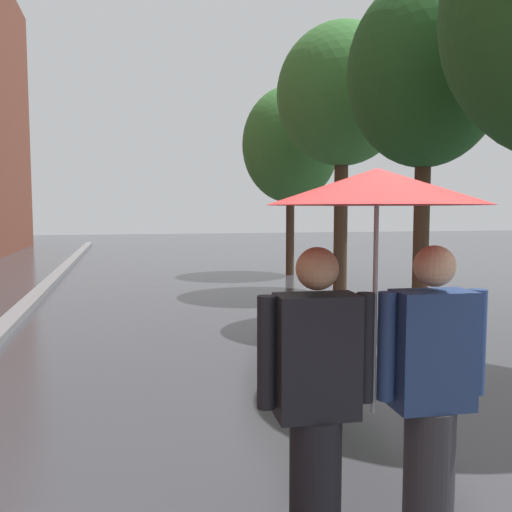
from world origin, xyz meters
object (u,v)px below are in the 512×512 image
at_px(street_tree_3, 291,145).
at_px(street_tree_2, 342,96).
at_px(street_tree_1, 425,74).
at_px(couple_under_umbrella, 376,307).

bearing_deg(street_tree_3, street_tree_2, -88.99).
xyz_separation_m(street_tree_1, street_tree_2, (0.03, 3.36, 0.34)).
relative_size(street_tree_3, couple_under_umbrella, 2.59).
bearing_deg(street_tree_2, couple_under_umbrella, -111.61).
xyz_separation_m(street_tree_2, street_tree_3, (-0.06, 3.50, -0.64)).
relative_size(street_tree_2, street_tree_3, 1.11).
xyz_separation_m(street_tree_3, couple_under_umbrella, (-3.36, -12.14, -2.28)).
xyz_separation_m(street_tree_1, street_tree_3, (-0.03, 6.85, -0.30)).
bearing_deg(street_tree_3, street_tree_1, -89.72).
xyz_separation_m(street_tree_2, couple_under_umbrella, (-3.42, -8.64, -2.92)).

